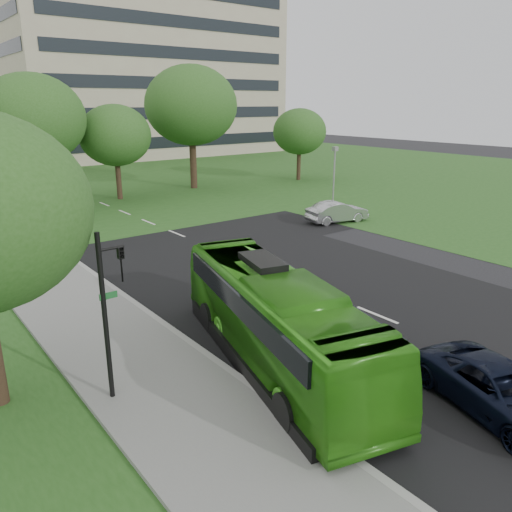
{
  "coord_description": "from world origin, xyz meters",
  "views": [
    {
      "loc": [
        -14.77,
        -13.31,
        8.01
      ],
      "look_at": [
        -2.1,
        3.05,
        1.6
      ],
      "focal_mm": 35.0,
      "sensor_mm": 36.0,
      "label": 1
    }
  ],
  "objects_px": {
    "tree_park_b": "(32,119)",
    "tree_park_e": "(300,132)",
    "tree_park_c": "(115,135)",
    "tree_park_d": "(191,106)",
    "traffic_light": "(109,305)",
    "suv": "(501,390)",
    "bus": "(276,319)",
    "camera_pole": "(334,168)",
    "office_building": "(146,71)",
    "sedan": "(337,212)"
  },
  "relations": [
    {
      "from": "office_building",
      "to": "tree_park_b",
      "type": "bearing_deg",
      "value": -127.1
    },
    {
      "from": "tree_park_d",
      "to": "bus",
      "type": "distance_m",
      "value": 35.04
    },
    {
      "from": "tree_park_b",
      "to": "tree_park_d",
      "type": "height_order",
      "value": "tree_park_d"
    },
    {
      "from": "sedan",
      "to": "bus",
      "type": "bearing_deg",
      "value": 139.36
    },
    {
      "from": "traffic_light",
      "to": "tree_park_e",
      "type": "bearing_deg",
      "value": 35.88
    },
    {
      "from": "office_building",
      "to": "traffic_light",
      "type": "bearing_deg",
      "value": -117.08
    },
    {
      "from": "office_building",
      "to": "suv",
      "type": "distance_m",
      "value": 75.18
    },
    {
      "from": "office_building",
      "to": "sedan",
      "type": "height_order",
      "value": "office_building"
    },
    {
      "from": "traffic_light",
      "to": "camera_pole",
      "type": "relative_size",
      "value": 1.04
    },
    {
      "from": "tree_park_b",
      "to": "suv",
      "type": "distance_m",
      "value": 35.73
    },
    {
      "from": "tree_park_c",
      "to": "tree_park_d",
      "type": "height_order",
      "value": "tree_park_d"
    },
    {
      "from": "sedan",
      "to": "suv",
      "type": "relative_size",
      "value": 0.9
    },
    {
      "from": "camera_pole",
      "to": "traffic_light",
      "type": "bearing_deg",
      "value": -140.22
    },
    {
      "from": "office_building",
      "to": "bus",
      "type": "relative_size",
      "value": 3.74
    },
    {
      "from": "office_building",
      "to": "camera_pole",
      "type": "bearing_deg",
      "value": -99.24
    },
    {
      "from": "tree_park_c",
      "to": "camera_pole",
      "type": "bearing_deg",
      "value": -47.72
    },
    {
      "from": "office_building",
      "to": "tree_park_d",
      "type": "bearing_deg",
      "value": -109.68
    },
    {
      "from": "suv",
      "to": "traffic_light",
      "type": "distance_m",
      "value": 10.68
    },
    {
      "from": "tree_park_e",
      "to": "tree_park_d",
      "type": "bearing_deg",
      "value": 169.34
    },
    {
      "from": "tree_park_c",
      "to": "traffic_light",
      "type": "bearing_deg",
      "value": -113.26
    },
    {
      "from": "office_building",
      "to": "suv",
      "type": "xyz_separation_m",
      "value": [
        -24.46,
        -70.1,
        -11.83
      ]
    },
    {
      "from": "tree_park_c",
      "to": "bus",
      "type": "bearing_deg",
      "value": -104.08
    },
    {
      "from": "camera_pole",
      "to": "suv",
      "type": "bearing_deg",
      "value": -119.05
    },
    {
      "from": "sedan",
      "to": "camera_pole",
      "type": "bearing_deg",
      "value": -31.67
    },
    {
      "from": "tree_park_e",
      "to": "tree_park_b",
      "type": "bearing_deg",
      "value": 178.4
    },
    {
      "from": "tree_park_b",
      "to": "tree_park_e",
      "type": "bearing_deg",
      "value": -1.6
    },
    {
      "from": "tree_park_b",
      "to": "camera_pole",
      "type": "height_order",
      "value": "tree_park_b"
    },
    {
      "from": "tree_park_c",
      "to": "sedan",
      "type": "bearing_deg",
      "value": -64.18
    },
    {
      "from": "tree_park_d",
      "to": "sedan",
      "type": "distance_m",
      "value": 19.74
    },
    {
      "from": "tree_park_b",
      "to": "suv",
      "type": "bearing_deg",
      "value": -86.77
    },
    {
      "from": "suv",
      "to": "bus",
      "type": "bearing_deg",
      "value": 133.3
    },
    {
      "from": "camera_pole",
      "to": "sedan",
      "type": "bearing_deg",
      "value": -125.27
    },
    {
      "from": "tree_park_b",
      "to": "traffic_light",
      "type": "distance_m",
      "value": 29.11
    },
    {
      "from": "tree_park_b",
      "to": "tree_park_e",
      "type": "xyz_separation_m",
      "value": [
        26.12,
        -0.73,
        -1.79
      ]
    },
    {
      "from": "bus",
      "to": "camera_pole",
      "type": "height_order",
      "value": "camera_pole"
    },
    {
      "from": "tree_park_d",
      "to": "tree_park_e",
      "type": "relative_size",
      "value": 1.53
    },
    {
      "from": "bus",
      "to": "traffic_light",
      "type": "height_order",
      "value": "traffic_light"
    },
    {
      "from": "tree_park_c",
      "to": "tree_park_b",
      "type": "bearing_deg",
      "value": -176.34
    },
    {
      "from": "bus",
      "to": "camera_pole",
      "type": "xyz_separation_m",
      "value": [
        19.65,
        16.37,
        1.54
      ]
    },
    {
      "from": "tree_park_c",
      "to": "suv",
      "type": "height_order",
      "value": "tree_park_c"
    },
    {
      "from": "tree_park_d",
      "to": "camera_pole",
      "type": "relative_size",
      "value": 2.41
    },
    {
      "from": "tree_park_c",
      "to": "tree_park_d",
      "type": "distance_m",
      "value": 8.41
    },
    {
      "from": "tree_park_b",
      "to": "traffic_light",
      "type": "height_order",
      "value": "tree_park_b"
    },
    {
      "from": "tree_park_e",
      "to": "sedan",
      "type": "height_order",
      "value": "tree_park_e"
    },
    {
      "from": "tree_park_e",
      "to": "suv",
      "type": "bearing_deg",
      "value": -125.05
    },
    {
      "from": "bus",
      "to": "suv",
      "type": "height_order",
      "value": "bus"
    },
    {
      "from": "bus",
      "to": "suv",
      "type": "bearing_deg",
      "value": -47.98
    },
    {
      "from": "office_building",
      "to": "tree_park_e",
      "type": "xyz_separation_m",
      "value": [
        -0.32,
        -35.69,
        -7.47
      ]
    },
    {
      "from": "sedan",
      "to": "tree_park_d",
      "type": "bearing_deg",
      "value": 12.76
    },
    {
      "from": "tree_park_d",
      "to": "camera_pole",
      "type": "height_order",
      "value": "tree_park_d"
    }
  ]
}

